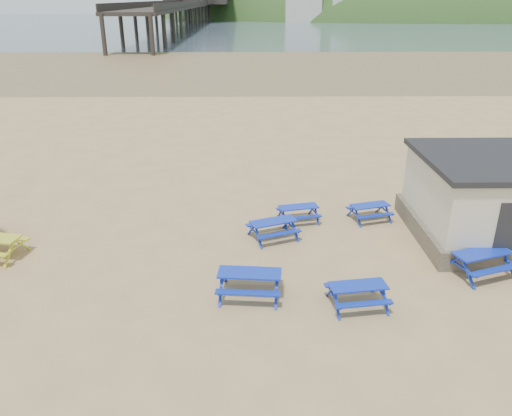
{
  "coord_description": "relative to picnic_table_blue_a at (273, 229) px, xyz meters",
  "views": [
    {
      "loc": [
        0.53,
        -16.01,
        8.43
      ],
      "look_at": [
        0.79,
        1.5,
        1.0
      ],
      "focal_mm": 35.0,
      "sensor_mm": 36.0,
      "label": 1
    }
  ],
  "objects": [
    {
      "name": "headland_town",
      "position": [
        88.57,
        228.75,
        -10.27
      ],
      "size": [
        264.0,
        144.0,
        108.0
      ],
      "color": "#2D4C1E",
      "rests_on": "ground"
    },
    {
      "name": "picnic_table_blue_e",
      "position": [
        2.27,
        -4.51,
        -0.01
      ],
      "size": [
        1.85,
        1.57,
        0.7
      ],
      "rotation": [
        0.0,
        0.0,
        0.14
      ],
      "color": "#0A2B95",
      "rests_on": "ground"
    },
    {
      "name": "picnic_table_blue_b",
      "position": [
        1.1,
        1.53,
        -0.03
      ],
      "size": [
        1.8,
        1.57,
        0.66
      ],
      "rotation": [
        0.0,
        0.0,
        0.22
      ],
      "color": "#0A2B95",
      "rests_on": "ground"
    },
    {
      "name": "picnic_table_blue_d",
      "position": [
        -0.9,
        -3.9,
        0.04
      ],
      "size": [
        2.04,
        1.71,
        0.8
      ],
      "rotation": [
        0.0,
        0.0,
        -0.09
      ],
      "color": "#0A2B95",
      "rests_on": "ground"
    },
    {
      "name": "pier",
      "position": [
        -19.42,
        177.3,
        5.1
      ],
      "size": [
        24.0,
        220.0,
        39.29
      ],
      "color": "black",
      "rests_on": "ground"
    },
    {
      "name": "ground",
      "position": [
        -1.43,
        -0.93,
        -0.36
      ],
      "size": [
        400.0,
        400.0,
        0.0
      ],
      "primitive_type": "plane",
      "color": "tan",
      "rests_on": "ground"
    },
    {
      "name": "picnic_table_blue_c",
      "position": [
        4.02,
        1.65,
        -0.03
      ],
      "size": [
        1.85,
        1.64,
        0.66
      ],
      "rotation": [
        0.0,
        0.0,
        0.28
      ],
      "color": "#0A2B95",
      "rests_on": "ground"
    },
    {
      "name": "wet_sand",
      "position": [
        -1.43,
        54.07,
        -0.36
      ],
      "size": [
        400.0,
        400.0,
        0.0
      ],
      "primitive_type": "plane",
      "color": "olive",
      "rests_on": "ground"
    },
    {
      "name": "picnic_table_blue_f",
      "position": [
        6.67,
        -2.73,
        0.04
      ],
      "size": [
        2.33,
        2.1,
        0.81
      ],
      "rotation": [
        0.0,
        0.0,
        0.34
      ],
      "color": "#0A2B95",
      "rests_on": "ground"
    },
    {
      "name": "picnic_table_blue_a",
      "position": [
        0.0,
        0.0,
        0.0
      ],
      "size": [
        2.11,
        1.92,
        0.72
      ],
      "rotation": [
        0.0,
        0.0,
        0.38
      ],
      "color": "#0A2B95",
      "rests_on": "ground"
    },
    {
      "name": "sea",
      "position": [
        -1.43,
        169.07,
        -0.35
      ],
      "size": [
        400.0,
        400.0,
        0.0
      ],
      "primitive_type": "plane",
      "color": "#42535F",
      "rests_on": "ground"
    }
  ]
}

